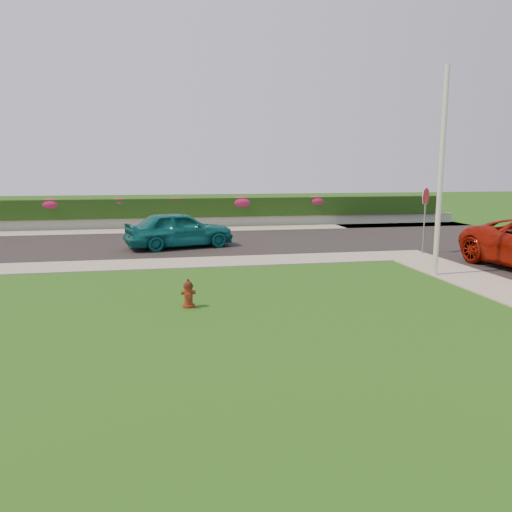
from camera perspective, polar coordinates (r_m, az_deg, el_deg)
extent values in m
plane|color=black|center=(9.83, 4.14, -10.14)|extent=(120.00, 120.00, 0.00)
cube|color=black|center=(23.31, -16.99, 1.21)|extent=(26.00, 8.00, 0.04)
cube|color=gray|center=(18.59, -21.69, -1.19)|extent=(24.00, 2.00, 0.04)
cube|color=gray|center=(20.51, 16.74, 0.08)|extent=(2.00, 2.00, 0.04)
cube|color=gray|center=(28.16, -7.78, 2.97)|extent=(34.00, 2.00, 0.04)
cube|color=gray|center=(29.62, -7.95, 3.85)|extent=(34.00, 0.40, 0.60)
cube|color=black|center=(29.64, -8.00, 5.51)|extent=(32.00, 0.90, 1.10)
cylinder|color=#52170C|center=(12.49, -7.70, -5.65)|extent=(0.30, 0.30, 0.07)
cylinder|color=#52170C|center=(12.42, -7.73, -4.46)|extent=(0.21, 0.21, 0.46)
cylinder|color=black|center=(12.37, -7.75, -3.42)|extent=(0.25, 0.25, 0.04)
sphere|color=black|center=(12.36, -7.76, -3.30)|extent=(0.21, 0.21, 0.21)
cylinder|color=black|center=(12.34, -7.77, -2.78)|extent=(0.06, 0.06, 0.06)
cylinder|color=#52170C|center=(12.41, -8.35, -4.16)|extent=(0.10, 0.10, 0.10)
cylinder|color=#52170C|center=(12.41, -7.12, -4.13)|extent=(0.10, 0.10, 0.10)
cylinder|color=#52170C|center=(12.29, -7.73, -4.54)|extent=(0.14, 0.12, 0.13)
imported|color=#0C5D5F|center=(21.67, -8.76, 3.03)|extent=(4.90, 2.94, 1.56)
cylinder|color=silver|center=(16.66, 20.37, 8.83)|extent=(0.16, 0.16, 6.47)
cylinder|color=slate|center=(20.93, 18.66, 3.38)|extent=(0.06, 0.06, 2.36)
cylinder|color=red|center=(20.84, 18.83, 6.46)|extent=(0.55, 0.46, 0.69)
cylinder|color=white|center=(20.84, 18.83, 6.46)|extent=(0.57, 0.48, 0.73)
ellipsoid|color=#B41E5D|center=(30.10, -22.37, 5.46)|extent=(1.37, 0.88, 0.68)
ellipsoid|color=#B41E5D|center=(29.58, -15.34, 5.88)|extent=(1.12, 0.72, 0.56)
ellipsoid|color=#B41E5D|center=(29.49, -9.19, 6.11)|extent=(1.07, 0.69, 0.54)
ellipsoid|color=#B41E5D|center=(29.86, -1.68, 6.13)|extent=(1.47, 0.95, 0.74)
ellipsoid|color=#B41E5D|center=(30.92, 6.87, 6.24)|extent=(1.33, 0.85, 0.66)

